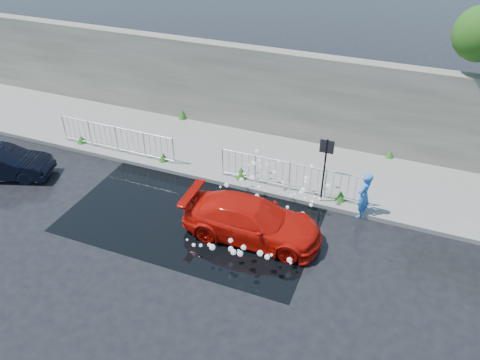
% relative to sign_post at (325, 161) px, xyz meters
% --- Properties ---
extents(ground, '(90.00, 90.00, 0.00)m').
position_rel_sign_post_xyz_m(ground, '(-4.20, -3.10, -1.72)').
color(ground, black).
rests_on(ground, ground).
extents(pavement, '(30.00, 4.00, 0.15)m').
position_rel_sign_post_xyz_m(pavement, '(-4.20, 1.90, -1.65)').
color(pavement, slate).
rests_on(pavement, ground).
extents(curb, '(30.00, 0.25, 0.16)m').
position_rel_sign_post_xyz_m(curb, '(-4.20, -0.10, -1.64)').
color(curb, slate).
rests_on(curb, ground).
extents(retaining_wall, '(30.00, 0.60, 3.50)m').
position_rel_sign_post_xyz_m(retaining_wall, '(-4.20, 4.10, 0.18)').
color(retaining_wall, '#555247').
rests_on(retaining_wall, pavement).
extents(puddle, '(8.00, 5.00, 0.01)m').
position_rel_sign_post_xyz_m(puddle, '(-3.70, -2.10, -1.72)').
color(puddle, black).
rests_on(puddle, ground).
extents(sign_post, '(0.45, 0.06, 2.50)m').
position_rel_sign_post_xyz_m(sign_post, '(0.00, 0.00, 0.00)').
color(sign_post, black).
rests_on(sign_post, ground).
extents(railing_left, '(5.05, 0.05, 1.10)m').
position_rel_sign_post_xyz_m(railing_left, '(-8.20, 0.25, -0.99)').
color(railing_left, silver).
rests_on(railing_left, pavement).
extents(railing_right, '(5.05, 0.05, 1.10)m').
position_rel_sign_post_xyz_m(railing_right, '(-1.20, 0.25, -0.99)').
color(railing_right, silver).
rests_on(railing_right, pavement).
extents(weeds, '(12.17, 3.93, 0.45)m').
position_rel_sign_post_xyz_m(weeds, '(-4.40, 1.38, -1.38)').
color(weeds, '#1A4813').
rests_on(weeds, pavement).
extents(water_spray, '(3.62, 5.35, 1.09)m').
position_rel_sign_post_xyz_m(water_spray, '(-1.34, -1.50, -1.06)').
color(water_spray, white).
rests_on(water_spray, ground).
extents(red_car, '(4.32, 1.85, 1.24)m').
position_rel_sign_post_xyz_m(red_car, '(-1.57, -2.39, -1.10)').
color(red_car, '#BC0F07').
rests_on(red_car, ground).
extents(dark_car, '(3.65, 2.26, 1.14)m').
position_rel_sign_post_xyz_m(dark_car, '(-11.19, -2.60, -1.16)').
color(dark_car, black).
rests_on(dark_car, ground).
extents(person, '(0.52, 0.66, 1.61)m').
position_rel_sign_post_xyz_m(person, '(1.37, -0.10, -0.92)').
color(person, blue).
rests_on(person, ground).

